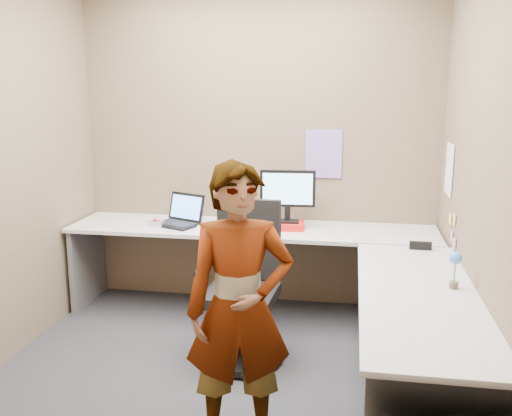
% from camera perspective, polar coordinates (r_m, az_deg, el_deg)
% --- Properties ---
extents(ground, '(3.00, 3.00, 0.00)m').
position_cam_1_polar(ground, '(3.97, -3.03, -15.66)').
color(ground, '#26272B').
rests_on(ground, ground).
extents(wall_back, '(3.00, 0.00, 3.00)m').
position_cam_1_polar(wall_back, '(4.82, 0.21, 6.18)').
color(wall_back, brown).
rests_on(wall_back, ground).
extents(wall_right, '(0.00, 2.70, 2.70)m').
position_cam_1_polar(wall_right, '(3.53, 21.22, 3.14)').
color(wall_right, brown).
rests_on(wall_right, ground).
extents(wall_left, '(0.00, 2.70, 2.70)m').
position_cam_1_polar(wall_left, '(4.15, -23.96, 4.15)').
color(wall_left, brown).
rests_on(wall_left, ground).
extents(desk, '(2.98, 2.58, 0.73)m').
position_cam_1_polar(desk, '(4.03, 4.20, -6.16)').
color(desk, silver).
rests_on(desk, ground).
extents(paper_ream, '(0.29, 0.22, 0.05)m').
position_cam_1_polar(paper_ream, '(4.56, 3.12, -1.75)').
color(paper_ream, red).
rests_on(paper_ream, desk).
extents(monitor, '(0.44, 0.14, 0.42)m').
position_cam_1_polar(monitor, '(4.52, 3.18, 1.65)').
color(monitor, black).
rests_on(monitor, paper_ream).
extents(laptop, '(0.43, 0.40, 0.25)m').
position_cam_1_polar(laptop, '(4.73, -7.50, -0.88)').
color(laptop, black).
rests_on(laptop, desk).
extents(trackball_mouse, '(0.12, 0.08, 0.07)m').
position_cam_1_polar(trackball_mouse, '(4.70, -9.99, -1.52)').
color(trackball_mouse, '#B7B7BC').
rests_on(trackball_mouse, desk).
extents(origami, '(0.10, 0.10, 0.06)m').
position_cam_1_polar(origami, '(4.47, -5.75, -2.05)').
color(origami, white).
rests_on(origami, desk).
extents(stapler, '(0.15, 0.04, 0.05)m').
position_cam_1_polar(stapler, '(4.15, 16.13, -3.64)').
color(stapler, black).
rests_on(stapler, desk).
extents(flower, '(0.07, 0.07, 0.22)m').
position_cam_1_polar(flower, '(3.40, 19.30, -5.33)').
color(flower, brown).
rests_on(flower, desk).
extents(calendar_purple, '(0.30, 0.01, 0.40)m').
position_cam_1_polar(calendar_purple, '(4.75, 6.77, 5.40)').
color(calendar_purple, '#846BB7').
rests_on(calendar_purple, wall_back).
extents(calendar_white, '(0.01, 0.28, 0.38)m').
position_cam_1_polar(calendar_white, '(4.42, 18.76, 3.68)').
color(calendar_white, white).
rests_on(calendar_white, wall_right).
extents(sticky_note_a, '(0.01, 0.07, 0.07)m').
position_cam_1_polar(sticky_note_a, '(4.13, 19.20, -1.15)').
color(sticky_note_a, '#F2E059').
rests_on(sticky_note_a, wall_right).
extents(sticky_note_b, '(0.01, 0.07, 0.07)m').
position_cam_1_polar(sticky_note_b, '(4.21, 18.97, -2.71)').
color(sticky_note_b, pink).
rests_on(sticky_note_b, wall_right).
extents(sticky_note_c, '(0.01, 0.07, 0.07)m').
position_cam_1_polar(sticky_note_c, '(4.10, 19.21, -3.41)').
color(sticky_note_c, pink).
rests_on(sticky_note_c, wall_right).
extents(sticky_note_d, '(0.01, 0.07, 0.07)m').
position_cam_1_polar(sticky_note_d, '(4.28, 18.86, -1.08)').
color(sticky_note_d, '#F2E059').
rests_on(sticky_note_d, wall_right).
extents(office_chair, '(0.57, 0.57, 1.07)m').
position_cam_1_polar(office_chair, '(3.94, -1.28, -8.88)').
color(office_chair, black).
rests_on(office_chair, ground).
extents(person, '(0.62, 0.49, 1.50)m').
position_cam_1_polar(person, '(2.92, -1.68, -10.03)').
color(person, '#999399').
rests_on(person, ground).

